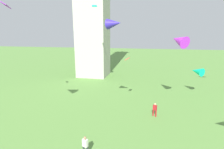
{
  "coord_description": "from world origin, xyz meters",
  "views": [
    {
      "loc": [
        1.34,
        1.78,
        9.65
      ],
      "look_at": [
        -2.77,
        21.09,
        4.99
      ],
      "focal_mm": 27.65,
      "sensor_mm": 36.0,
      "label": 1
    }
  ],
  "objects_px": {
    "person_5": "(155,109)",
    "kite_flying_6": "(94,6)",
    "person_1": "(85,145)",
    "kite_flying_9": "(127,59)",
    "kite_flying_2": "(114,24)",
    "kite_flying_4": "(179,40)",
    "kite_flying_8": "(6,5)",
    "kite_flying_1": "(197,71)"
  },
  "relations": [
    {
      "from": "kite_flying_2",
      "to": "kite_flying_4",
      "type": "xyz_separation_m",
      "value": [
        7.27,
        4.46,
        -1.85
      ]
    },
    {
      "from": "person_5",
      "to": "kite_flying_1",
      "type": "distance_m",
      "value": 11.65
    },
    {
      "from": "person_1",
      "to": "kite_flying_6",
      "type": "relative_size",
      "value": 1.26
    },
    {
      "from": "kite_flying_2",
      "to": "kite_flying_8",
      "type": "relative_size",
      "value": 1.74
    },
    {
      "from": "kite_flying_9",
      "to": "person_5",
      "type": "bearing_deg",
      "value": 65.48
    },
    {
      "from": "kite_flying_4",
      "to": "person_1",
      "type": "bearing_deg",
      "value": 19.54
    },
    {
      "from": "kite_flying_2",
      "to": "person_5",
      "type": "bearing_deg",
      "value": -57.65
    },
    {
      "from": "kite_flying_4",
      "to": "kite_flying_6",
      "type": "distance_m",
      "value": 14.17
    },
    {
      "from": "person_1",
      "to": "kite_flying_8",
      "type": "relative_size",
      "value": 1.56
    },
    {
      "from": "person_1",
      "to": "kite_flying_6",
      "type": "height_order",
      "value": "kite_flying_6"
    },
    {
      "from": "kite_flying_4",
      "to": "kite_flying_1",
      "type": "bearing_deg",
      "value": -158.73
    },
    {
      "from": "person_1",
      "to": "kite_flying_8",
      "type": "height_order",
      "value": "kite_flying_8"
    },
    {
      "from": "kite_flying_6",
      "to": "kite_flying_8",
      "type": "bearing_deg",
      "value": 125.55
    },
    {
      "from": "kite_flying_4",
      "to": "kite_flying_2",
      "type": "bearing_deg",
      "value": -3.06
    },
    {
      "from": "kite_flying_4",
      "to": "kite_flying_9",
      "type": "height_order",
      "value": "kite_flying_4"
    },
    {
      "from": "person_1",
      "to": "person_5",
      "type": "xyz_separation_m",
      "value": [
        5.68,
        8.18,
        -0.01
      ]
    },
    {
      "from": "kite_flying_8",
      "to": "person_5",
      "type": "bearing_deg",
      "value": -96.47
    },
    {
      "from": "kite_flying_2",
      "to": "kite_flying_9",
      "type": "bearing_deg",
      "value": -0.66
    },
    {
      "from": "kite_flying_2",
      "to": "kite_flying_4",
      "type": "distance_m",
      "value": 8.72
    },
    {
      "from": "kite_flying_2",
      "to": "kite_flying_9",
      "type": "xyz_separation_m",
      "value": [
        1.08,
        3.31,
        -4.13
      ]
    },
    {
      "from": "kite_flying_4",
      "to": "kite_flying_6",
      "type": "height_order",
      "value": "kite_flying_6"
    },
    {
      "from": "person_5",
      "to": "kite_flying_1",
      "type": "relative_size",
      "value": 0.73
    },
    {
      "from": "person_5",
      "to": "kite_flying_2",
      "type": "height_order",
      "value": "kite_flying_2"
    },
    {
      "from": "person_1",
      "to": "kite_flying_2",
      "type": "bearing_deg",
      "value": -79.27
    },
    {
      "from": "kite_flying_1",
      "to": "kite_flying_2",
      "type": "distance_m",
      "value": 16.81
    },
    {
      "from": "kite_flying_1",
      "to": "kite_flying_4",
      "type": "relative_size",
      "value": 0.82
    },
    {
      "from": "kite_flying_6",
      "to": "kite_flying_8",
      "type": "relative_size",
      "value": 1.24
    },
    {
      "from": "kite_flying_1",
      "to": "kite_flying_8",
      "type": "bearing_deg",
      "value": -12.32
    },
    {
      "from": "person_1",
      "to": "kite_flying_9",
      "type": "xyz_separation_m",
      "value": [
        2.03,
        10.22,
        5.62
      ]
    },
    {
      "from": "person_5",
      "to": "kite_flying_4",
      "type": "distance_m",
      "value": 8.91
    },
    {
      "from": "kite_flying_2",
      "to": "kite_flying_4",
      "type": "relative_size",
      "value": 0.68
    },
    {
      "from": "person_5",
      "to": "kite_flying_6",
      "type": "height_order",
      "value": "kite_flying_6"
    },
    {
      "from": "kite_flying_9",
      "to": "kite_flying_1",
      "type": "bearing_deg",
      "value": 129.5
    },
    {
      "from": "person_5",
      "to": "kite_flying_1",
      "type": "bearing_deg",
      "value": -94.84
    },
    {
      "from": "kite_flying_1",
      "to": "kite_flying_4",
      "type": "height_order",
      "value": "kite_flying_4"
    },
    {
      "from": "kite_flying_1",
      "to": "kite_flying_4",
      "type": "distance_m",
      "value": 8.74
    },
    {
      "from": "person_5",
      "to": "kite_flying_4",
      "type": "xyz_separation_m",
      "value": [
        2.54,
        3.2,
        7.92
      ]
    },
    {
      "from": "kite_flying_6",
      "to": "kite_flying_4",
      "type": "bearing_deg",
      "value": -131.62
    },
    {
      "from": "kite_flying_2",
      "to": "kite_flying_8",
      "type": "height_order",
      "value": "kite_flying_8"
    },
    {
      "from": "kite_flying_1",
      "to": "kite_flying_6",
      "type": "relative_size",
      "value": 1.7
    },
    {
      "from": "kite_flying_4",
      "to": "kite_flying_9",
      "type": "bearing_deg",
      "value": -24.05
    },
    {
      "from": "kite_flying_2",
      "to": "kite_flying_4",
      "type": "bearing_deg",
      "value": -41.09
    }
  ]
}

